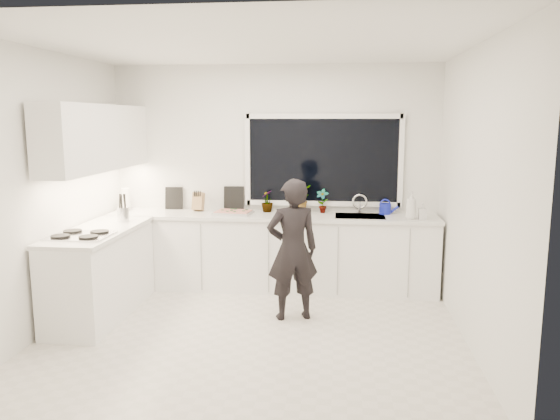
# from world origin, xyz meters

# --- Properties ---
(floor) EXTENTS (4.00, 3.50, 0.02)m
(floor) POSITION_xyz_m (0.00, 0.00, -0.01)
(floor) COLOR beige
(floor) RESTS_ON ground
(wall_back) EXTENTS (4.00, 0.02, 2.70)m
(wall_back) POSITION_xyz_m (0.00, 1.76, 1.35)
(wall_back) COLOR white
(wall_back) RESTS_ON ground
(wall_left) EXTENTS (0.02, 3.50, 2.70)m
(wall_left) POSITION_xyz_m (-2.01, 0.00, 1.35)
(wall_left) COLOR white
(wall_left) RESTS_ON ground
(wall_right) EXTENTS (0.02, 3.50, 2.70)m
(wall_right) POSITION_xyz_m (2.01, 0.00, 1.35)
(wall_right) COLOR white
(wall_right) RESTS_ON ground
(ceiling) EXTENTS (4.00, 3.50, 0.02)m
(ceiling) POSITION_xyz_m (0.00, 0.00, 2.71)
(ceiling) COLOR white
(ceiling) RESTS_ON wall_back
(window) EXTENTS (1.80, 0.02, 1.00)m
(window) POSITION_xyz_m (0.60, 1.73, 1.55)
(window) COLOR black
(window) RESTS_ON wall_back
(base_cabinets_back) EXTENTS (3.92, 0.58, 0.88)m
(base_cabinets_back) POSITION_xyz_m (0.00, 1.45, 0.44)
(base_cabinets_back) COLOR white
(base_cabinets_back) RESTS_ON floor
(base_cabinets_left) EXTENTS (0.58, 1.60, 0.88)m
(base_cabinets_left) POSITION_xyz_m (-1.67, 0.35, 0.44)
(base_cabinets_left) COLOR white
(base_cabinets_left) RESTS_ON floor
(countertop_back) EXTENTS (3.94, 0.62, 0.04)m
(countertop_back) POSITION_xyz_m (0.00, 1.44, 0.90)
(countertop_back) COLOR silver
(countertop_back) RESTS_ON base_cabinets_back
(countertop_left) EXTENTS (0.62, 1.60, 0.04)m
(countertop_left) POSITION_xyz_m (-1.67, 0.35, 0.90)
(countertop_left) COLOR silver
(countertop_left) RESTS_ON base_cabinets_left
(upper_cabinets) EXTENTS (0.34, 2.10, 0.70)m
(upper_cabinets) POSITION_xyz_m (-1.79, 0.70, 1.85)
(upper_cabinets) COLOR white
(upper_cabinets) RESTS_ON wall_left
(sink) EXTENTS (0.58, 0.42, 0.14)m
(sink) POSITION_xyz_m (1.05, 1.45, 0.87)
(sink) COLOR silver
(sink) RESTS_ON countertop_back
(faucet) EXTENTS (0.03, 0.03, 0.22)m
(faucet) POSITION_xyz_m (1.05, 1.65, 1.03)
(faucet) COLOR silver
(faucet) RESTS_ON countertop_back
(stovetop) EXTENTS (0.56, 0.48, 0.03)m
(stovetop) POSITION_xyz_m (-1.69, -0.00, 0.94)
(stovetop) COLOR black
(stovetop) RESTS_ON countertop_left
(person) EXTENTS (0.62, 0.50, 1.46)m
(person) POSITION_xyz_m (0.34, 0.47, 0.73)
(person) COLOR black
(person) RESTS_ON floor
(pizza_tray) EXTENTS (0.47, 0.37, 0.03)m
(pizza_tray) POSITION_xyz_m (-0.46, 1.42, 0.94)
(pizza_tray) COLOR #B2B2B7
(pizza_tray) RESTS_ON countertop_back
(pizza) EXTENTS (0.43, 0.33, 0.01)m
(pizza) POSITION_xyz_m (-0.46, 1.42, 0.95)
(pizza) COLOR red
(pizza) RESTS_ON pizza_tray
(watering_can) EXTENTS (0.18, 0.18, 0.13)m
(watering_can) POSITION_xyz_m (1.35, 1.61, 0.98)
(watering_can) COLOR #121BAB
(watering_can) RESTS_ON countertop_back
(paper_towel_roll) EXTENTS (0.14, 0.14, 0.26)m
(paper_towel_roll) POSITION_xyz_m (-1.85, 1.55, 1.05)
(paper_towel_roll) COLOR silver
(paper_towel_roll) RESTS_ON countertop_back
(knife_block) EXTENTS (0.14, 0.11, 0.22)m
(knife_block) POSITION_xyz_m (-0.93, 1.59, 1.03)
(knife_block) COLOR #A3734C
(knife_block) RESTS_ON countertop_back
(utensil_crock) EXTENTS (0.13, 0.13, 0.16)m
(utensil_crock) POSITION_xyz_m (-1.58, 0.80, 1.00)
(utensil_crock) COLOR #B6B6BB
(utensil_crock) RESTS_ON countertop_left
(picture_frame_large) EXTENTS (0.22, 0.04, 0.28)m
(picture_frame_large) POSITION_xyz_m (-1.27, 1.69, 1.06)
(picture_frame_large) COLOR black
(picture_frame_large) RESTS_ON countertop_back
(picture_frame_small) EXTENTS (0.25, 0.04, 0.30)m
(picture_frame_small) POSITION_xyz_m (-0.50, 1.69, 1.07)
(picture_frame_small) COLOR black
(picture_frame_small) RESTS_ON countertop_back
(herb_plants) EXTENTS (0.85, 0.33, 0.33)m
(herb_plants) POSITION_xyz_m (0.29, 1.61, 1.08)
(herb_plants) COLOR #26662D
(herb_plants) RESTS_ON countertop_back
(soap_bottles) EXTENTS (0.25, 0.17, 0.32)m
(soap_bottles) POSITION_xyz_m (1.65, 1.30, 1.07)
(soap_bottles) COLOR #D8BF66
(soap_bottles) RESTS_ON countertop_back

